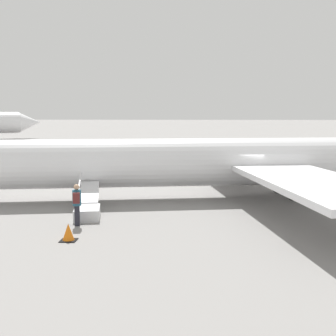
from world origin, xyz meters
The scene contains 5 objects.
ground_plane centered at (0.00, 0.00, 0.00)m, with size 600.00×600.00×0.00m, color gray.
airplane_main centered at (-0.96, -0.18, 2.03)m, with size 32.93×25.44×6.79m.
boarding_stairs centered at (7.21, 5.23, 0.37)m, with size 1.74×4.13×1.69m.
passenger centered at (7.23, 7.00, 1.00)m, with size 0.38×0.56×1.74m.
traffic_cone_near_stairs centered at (6.95, 9.31, 0.30)m, with size 0.59×0.59×0.65m.
Camera 1 is at (2.19, 25.76, 4.66)m, focal length 50.00 mm.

